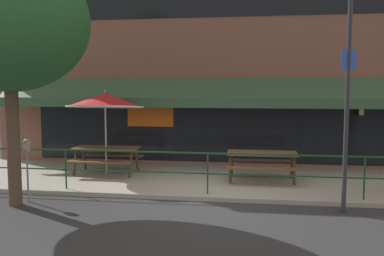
{
  "coord_description": "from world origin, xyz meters",
  "views": [
    {
      "loc": [
        1.05,
        -9.34,
        2.57
      ],
      "look_at": [
        -0.55,
        1.6,
        1.5
      ],
      "focal_mm": 40.0,
      "sensor_mm": 36.0,
      "label": 1
    }
  ],
  "objects_px": {
    "picnic_table_centre": "(262,158)",
    "street_sign_pole": "(347,105)",
    "parking_meter_near": "(27,151)",
    "patio_umbrella_left": "(105,101)",
    "picnic_table_left": "(106,153)",
    "street_tree_curbside": "(11,13)"
  },
  "relations": [
    {
      "from": "picnic_table_centre",
      "to": "parking_meter_near",
      "type": "height_order",
      "value": "parking_meter_near"
    },
    {
      "from": "parking_meter_near",
      "to": "street_sign_pole",
      "type": "xyz_separation_m",
      "value": [
        6.81,
        0.15,
        1.07
      ]
    },
    {
      "from": "street_sign_pole",
      "to": "street_tree_curbside",
      "type": "bearing_deg",
      "value": -175.71
    },
    {
      "from": "patio_umbrella_left",
      "to": "street_sign_pole",
      "type": "xyz_separation_m",
      "value": [
        5.97,
        -2.58,
        0.04
      ]
    },
    {
      "from": "picnic_table_centre",
      "to": "parking_meter_near",
      "type": "distance_m",
      "value": 5.76
    },
    {
      "from": "patio_umbrella_left",
      "to": "street_sign_pole",
      "type": "bearing_deg",
      "value": -23.41
    },
    {
      "from": "parking_meter_near",
      "to": "street_tree_curbside",
      "type": "bearing_deg",
      "value": -95.07
    },
    {
      "from": "patio_umbrella_left",
      "to": "picnic_table_centre",
      "type": "bearing_deg",
      "value": -3.65
    },
    {
      "from": "picnic_table_centre",
      "to": "street_sign_pole",
      "type": "height_order",
      "value": "street_sign_pole"
    },
    {
      "from": "picnic_table_left",
      "to": "street_sign_pole",
      "type": "xyz_separation_m",
      "value": [
        5.97,
        -2.6,
        1.51
      ]
    },
    {
      "from": "picnic_table_left",
      "to": "picnic_table_centre",
      "type": "relative_size",
      "value": 1.0
    },
    {
      "from": "patio_umbrella_left",
      "to": "parking_meter_near",
      "type": "xyz_separation_m",
      "value": [
        -0.85,
        -2.73,
        -1.03
      ]
    },
    {
      "from": "street_sign_pole",
      "to": "street_tree_curbside",
      "type": "distance_m",
      "value": 7.12
    },
    {
      "from": "parking_meter_near",
      "to": "patio_umbrella_left",
      "type": "bearing_deg",
      "value": 72.75
    },
    {
      "from": "picnic_table_left",
      "to": "patio_umbrella_left",
      "type": "distance_m",
      "value": 1.47
    },
    {
      "from": "picnic_table_centre",
      "to": "patio_umbrella_left",
      "type": "xyz_separation_m",
      "value": [
        -4.35,
        0.28,
        1.47
      ]
    },
    {
      "from": "picnic_table_centre",
      "to": "street_sign_pole",
      "type": "bearing_deg",
      "value": -54.95
    },
    {
      "from": "patio_umbrella_left",
      "to": "parking_meter_near",
      "type": "distance_m",
      "value": 3.04
    },
    {
      "from": "picnic_table_left",
      "to": "street_sign_pole",
      "type": "bearing_deg",
      "value": -23.55
    },
    {
      "from": "patio_umbrella_left",
      "to": "parking_meter_near",
      "type": "relative_size",
      "value": 1.67
    },
    {
      "from": "picnic_table_centre",
      "to": "street_tree_curbside",
      "type": "xyz_separation_m",
      "value": [
        -5.23,
        -2.82,
        3.38
      ]
    },
    {
      "from": "picnic_table_centre",
      "to": "street_tree_curbside",
      "type": "height_order",
      "value": "street_tree_curbside"
    }
  ]
}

